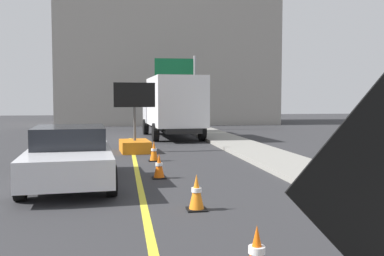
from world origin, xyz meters
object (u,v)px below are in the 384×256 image
pickup_car (70,155)px  traffic_cone_mid_lane (197,193)px  highway_guide_sign (183,79)px  traffic_cone_far_lane (159,166)px  traffic_cone_near_sign (257,254)px  traffic_cone_curbside (154,151)px  arrow_board_trailer (135,140)px  box_truck (172,105)px

pickup_car → traffic_cone_mid_lane: 3.99m
highway_guide_sign → traffic_cone_mid_lane: 21.44m
traffic_cone_far_lane → pickup_car: bearing=-171.6°
traffic_cone_near_sign → traffic_cone_far_lane: traffic_cone_near_sign is taller
pickup_car → traffic_cone_far_lane: 2.25m
traffic_cone_curbside → traffic_cone_far_lane: bearing=-91.8°
traffic_cone_near_sign → arrow_board_trailer: bearing=94.6°
highway_guide_sign → traffic_cone_far_lane: (-3.13, -17.71, -3.11)m
traffic_cone_near_sign → traffic_cone_mid_lane: bearing=92.3°
highway_guide_sign → traffic_cone_near_sign: size_ratio=7.73×
arrow_board_trailer → pickup_car: bearing=-105.8°
traffic_cone_mid_lane → traffic_cone_far_lane: (-0.41, 3.32, -0.01)m
box_truck → traffic_cone_far_lane: bearing=-98.3°
pickup_car → traffic_cone_near_sign: pickup_car is taller
traffic_cone_near_sign → traffic_cone_far_lane: 6.54m
traffic_cone_near_sign → traffic_cone_far_lane: bearing=94.7°
traffic_cone_near_sign → traffic_cone_mid_lane: traffic_cone_mid_lane is taller
traffic_cone_near_sign → box_truck: bearing=86.3°
box_truck → traffic_cone_far_lane: 12.05m
traffic_cone_near_sign → traffic_cone_curbside: traffic_cone_curbside is taller
highway_guide_sign → traffic_cone_near_sign: (-2.60, -24.23, -3.11)m
highway_guide_sign → traffic_cone_mid_lane: size_ratio=7.54×
box_truck → traffic_cone_mid_lane: size_ratio=10.67×
traffic_cone_far_lane → arrow_board_trailer: bearing=94.5°
box_truck → traffic_cone_near_sign: (-1.19, -18.36, -1.43)m
arrow_board_trailer → pickup_car: size_ratio=0.55×
pickup_car → traffic_cone_curbside: pickup_car is taller
arrow_board_trailer → traffic_cone_far_lane: (0.46, -5.80, -0.17)m
pickup_car → traffic_cone_near_sign: 6.78m
traffic_cone_near_sign → traffic_cone_curbside: (-0.44, 9.69, 0.01)m
arrow_board_trailer → box_truck: 6.55m
box_truck → traffic_cone_curbside: 8.94m
arrow_board_trailer → traffic_cone_mid_lane: arrow_board_trailer is taller
box_truck → pickup_car: bearing=-107.8°
box_truck → highway_guide_sign: (1.41, 5.87, 1.67)m
arrow_board_trailer → traffic_cone_near_sign: bearing=-85.4°
arrow_board_trailer → traffic_cone_near_sign: (0.99, -12.32, -0.16)m
traffic_cone_far_lane → traffic_cone_mid_lane: bearing=-83.0°
traffic_cone_far_lane → highway_guide_sign: bearing=80.0°
traffic_cone_near_sign → pickup_car: bearing=113.8°
arrow_board_trailer → traffic_cone_curbside: (0.55, -2.63, -0.15)m
box_truck → traffic_cone_curbside: box_truck is taller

